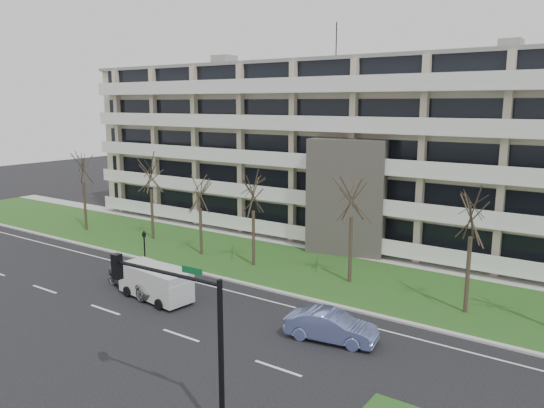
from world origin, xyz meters
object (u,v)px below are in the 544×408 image
Objects in this scene: silver_pickup at (147,276)px; pedestrian_signal at (144,244)px; blue_sedan at (331,326)px; white_van at (156,280)px; traffic_signal at (182,323)px.

pedestrian_signal is at bearing 64.82° from silver_pickup.
pedestrian_signal is (-16.79, 2.96, 0.96)m from blue_sedan.
pedestrian_signal reaches higher than blue_sedan.
silver_pickup is 1.33× the size of blue_sedan.
traffic_signal reaches higher than white_van.
silver_pickup is 1.16× the size of white_van.
white_van reaches higher than silver_pickup.
silver_pickup is 1.98m from white_van.
pedestrian_signal reaches higher than silver_pickup.
silver_pickup is at bearing 161.53° from white_van.
traffic_signal is (10.39, -8.36, 2.82)m from white_van.
traffic_signal is (-1.03, -9.33, 3.24)m from blue_sedan.
white_van is at bearing 84.91° from blue_sedan.
traffic_signal is 20.12m from pedestrian_signal.
silver_pickup is 15.56m from traffic_signal.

